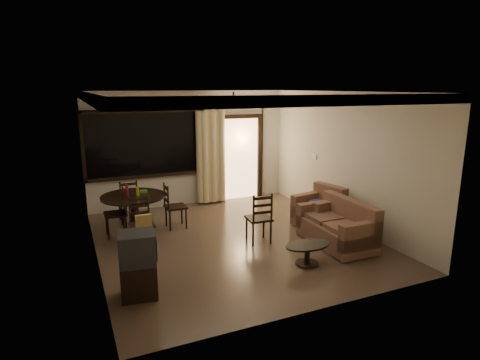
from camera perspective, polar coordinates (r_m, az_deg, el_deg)
name	(u,v)px	position (r m, az deg, el deg)	size (l,w,h in m)	color
ground	(234,240)	(7.84, -0.86, -8.49)	(5.50, 5.50, 0.00)	#7F6651
room_shell	(228,134)	(9.22, -1.78, 6.53)	(5.50, 6.70, 5.50)	beige
dining_table	(134,203)	(8.27, -14.89, -3.24)	(1.26, 1.26, 1.01)	black
dining_chair_west	(117,222)	(8.33, -17.13, -5.72)	(0.42, 0.42, 0.95)	black
dining_chair_east	(175,215)	(8.51, -9.18, -4.88)	(0.42, 0.42, 0.95)	black
dining_chair_south	(142,233)	(7.56, -13.74, -7.27)	(0.42, 0.48, 0.95)	black
dining_chair_north	(129,209)	(9.11, -15.54, -4.00)	(0.42, 0.42, 0.95)	black
tv_cabinet	(138,265)	(5.87, -14.27, -11.61)	(0.56, 0.51, 0.94)	black
sofa	(339,227)	(7.76, 13.87, -6.56)	(0.83, 1.54, 0.82)	#43251F
armchair	(320,211)	(8.62, 11.36, -4.28)	(0.97, 0.97, 0.84)	#43251F
coffee_table	(307,251)	(6.84, 9.56, -9.92)	(0.80, 0.48, 0.35)	black
side_chair	(259,227)	(7.64, 2.69, -6.74)	(0.47, 0.47, 0.99)	black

